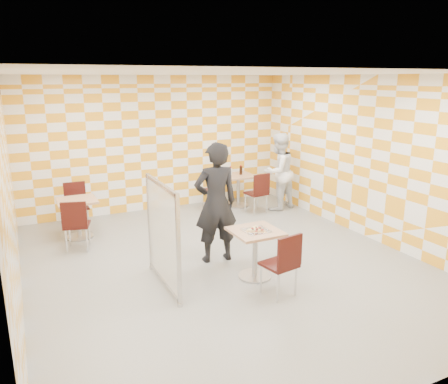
% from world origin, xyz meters
% --- Properties ---
extents(room_shell, '(7.00, 7.00, 7.00)m').
position_xyz_m(room_shell, '(0.00, 0.54, 1.50)').
color(room_shell, gray).
rests_on(room_shell, ground).
extents(main_table, '(0.70, 0.70, 0.75)m').
position_xyz_m(main_table, '(0.21, -0.65, 0.51)').
color(main_table, tan).
rests_on(main_table, ground).
extents(second_table, '(0.70, 0.70, 0.75)m').
position_xyz_m(second_table, '(1.75, 2.85, 0.51)').
color(second_table, tan).
rests_on(second_table, ground).
extents(empty_table, '(0.70, 0.70, 0.75)m').
position_xyz_m(empty_table, '(-1.95, 2.27, 0.51)').
color(empty_table, tan).
rests_on(empty_table, ground).
extents(chair_main_front, '(0.49, 0.50, 0.92)m').
position_xyz_m(chair_main_front, '(0.25, -1.36, 0.54)').
color(chair_main_front, '#320C0A').
rests_on(chair_main_front, ground).
extents(chair_second_front, '(0.47, 0.47, 0.92)m').
position_xyz_m(chair_second_front, '(1.86, 2.10, 0.54)').
color(chair_second_front, '#320C0A').
rests_on(chair_second_front, ground).
extents(chair_second_side, '(0.46, 0.45, 0.92)m').
position_xyz_m(chair_second_side, '(1.17, 2.87, 0.54)').
color(chair_second_side, '#320C0A').
rests_on(chair_second_side, ground).
extents(chair_empty_near, '(0.52, 0.53, 0.92)m').
position_xyz_m(chair_empty_near, '(-2.07, 1.58, 0.54)').
color(chair_empty_near, '#320C0A').
rests_on(chair_empty_near, ground).
extents(chair_empty_far, '(0.42, 0.43, 0.92)m').
position_xyz_m(chair_empty_far, '(-1.89, 2.88, 0.54)').
color(chair_empty_far, '#320C0A').
rests_on(chair_empty_far, ground).
extents(partition, '(0.08, 1.38, 1.55)m').
position_xyz_m(partition, '(-1.12, -0.34, 0.79)').
color(partition, white).
rests_on(partition, ground).
extents(man_dark, '(0.76, 0.53, 1.97)m').
position_xyz_m(man_dark, '(-0.05, 0.20, 0.99)').
color(man_dark, black).
rests_on(man_dark, ground).
extents(man_white, '(1.00, 0.87, 1.75)m').
position_xyz_m(man_white, '(2.46, 2.25, 0.88)').
color(man_white, white).
rests_on(man_white, ground).
extents(pizza_on_foil, '(0.40, 0.40, 0.04)m').
position_xyz_m(pizza_on_foil, '(0.21, -0.66, 0.77)').
color(pizza_on_foil, silver).
rests_on(pizza_on_foil, main_table).
extents(sport_bottle, '(0.06, 0.06, 0.20)m').
position_xyz_m(sport_bottle, '(1.59, 2.95, 0.84)').
color(sport_bottle, white).
rests_on(sport_bottle, second_table).
extents(soda_bottle, '(0.07, 0.07, 0.23)m').
position_xyz_m(soda_bottle, '(1.82, 2.87, 0.85)').
color(soda_bottle, black).
rests_on(soda_bottle, second_table).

